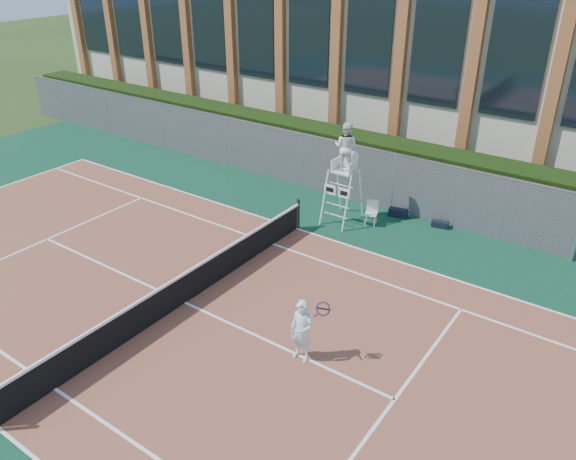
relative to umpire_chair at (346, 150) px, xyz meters
The scene contains 12 objects.
ground 7.59m from the umpire_chair, 97.56° to the right, with size 120.00×120.00×0.00m, color #233814.
apron 6.67m from the umpire_chair, 98.79° to the right, with size 36.00×20.00×0.01m, color #0B3327.
tennis_court 7.58m from the umpire_chair, 97.56° to the right, with size 23.77×10.97×0.02m, color brown.
tennis_net 7.42m from the umpire_chair, 97.56° to the right, with size 0.10×11.30×1.10m.
fence 2.52m from the umpire_chair, 118.12° to the left, with size 40.00×0.06×2.20m, color #595E60, non-canonical shape.
hedge 3.47m from the umpire_chair, 107.59° to the left, with size 40.00×1.40×2.20m, color black.
building 11.04m from the umpire_chair, 94.91° to the left, with size 45.00×10.60×8.22m.
umpire_chair is the anchor object (origin of this frame).
plastic_chair 2.37m from the umpire_chair, 17.12° to the left, with size 0.51×0.51×0.88m.
sports_bag_near 3.25m from the umpire_chair, 42.77° to the left, with size 0.68×0.27×0.29m, color black.
sports_bag_far 4.26m from the umpire_chair, 25.30° to the left, with size 0.57×0.25×0.23m, color black.
tennis_player 7.92m from the umpire_chair, 66.91° to the right, with size 0.93×0.63×1.65m.
Camera 1 is at (9.79, -8.86, 9.03)m, focal length 35.00 mm.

